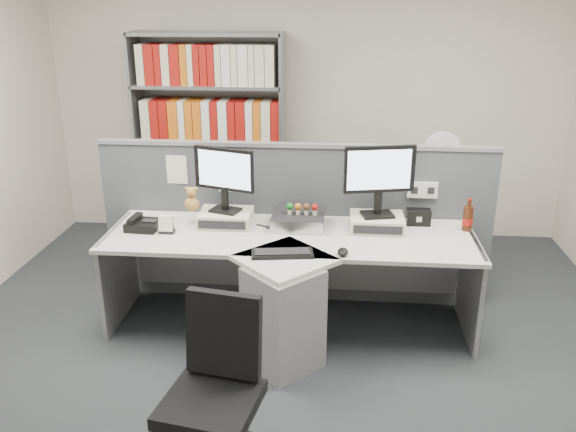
# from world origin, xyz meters

# --- Properties ---
(ground) EXTENTS (5.50, 5.50, 0.00)m
(ground) POSITION_xyz_m (0.00, 0.00, 0.00)
(ground) COLOR #32373B
(ground) RESTS_ON ground
(room_shell) EXTENTS (5.04, 5.54, 2.72)m
(room_shell) POSITION_xyz_m (0.00, 0.00, 1.79)
(room_shell) COLOR beige
(room_shell) RESTS_ON ground
(partition) EXTENTS (3.00, 0.08, 1.27)m
(partition) POSITION_xyz_m (0.00, 1.25, 0.65)
(partition) COLOR #4C4F56
(partition) RESTS_ON ground
(desk) EXTENTS (2.60, 1.20, 0.72)m
(desk) POSITION_xyz_m (0.00, 0.60, 0.46)
(desk) COLOR silver
(desk) RESTS_ON ground
(monitor_riser_left) EXTENTS (0.38, 0.31, 0.10)m
(monitor_riser_left) POSITION_xyz_m (-0.49, 0.98, 0.77)
(monitor_riser_left) COLOR beige
(monitor_riser_left) RESTS_ON desk
(monitor_riser_right) EXTENTS (0.38, 0.31, 0.10)m
(monitor_riser_right) POSITION_xyz_m (0.61, 0.98, 0.77)
(monitor_riser_right) COLOR beige
(monitor_riser_right) RESTS_ON desk
(monitor_left) EXTENTS (0.45, 0.21, 0.47)m
(monitor_left) POSITION_xyz_m (-0.49, 0.98, 1.10)
(monitor_left) COLOR black
(monitor_left) RESTS_ON monitor_riser_left
(monitor_right) EXTENTS (0.50, 0.20, 0.51)m
(monitor_right) POSITION_xyz_m (0.61, 0.98, 1.13)
(monitor_right) COLOR black
(monitor_right) RESTS_ON monitor_riser_right
(desktop_pc) EXTENTS (0.37, 0.33, 0.10)m
(desktop_pc) POSITION_xyz_m (0.04, 0.98, 0.77)
(desktop_pc) COLOR black
(desktop_pc) RESTS_ON desk
(figurines) EXTENTS (0.23, 0.05, 0.09)m
(figurines) POSITION_xyz_m (0.07, 0.96, 0.87)
(figurines) COLOR beige
(figurines) RESTS_ON desktop_pc
(keyboard) EXTENTS (0.42, 0.20, 0.03)m
(keyboard) POSITION_xyz_m (-0.02, 0.46, 0.73)
(keyboard) COLOR black
(keyboard) RESTS_ON desk
(mouse) EXTENTS (0.07, 0.11, 0.04)m
(mouse) POSITION_xyz_m (0.37, 0.50, 0.74)
(mouse) COLOR black
(mouse) RESTS_ON desk
(desk_phone) EXTENTS (0.23, 0.22, 0.10)m
(desk_phone) POSITION_xyz_m (-1.07, 0.83, 0.76)
(desk_phone) COLOR black
(desk_phone) RESTS_ON desk
(desk_calendar) EXTENTS (0.11, 0.08, 0.13)m
(desk_calendar) POSITION_xyz_m (-0.87, 0.77, 0.77)
(desk_calendar) COLOR black
(desk_calendar) RESTS_ON desk
(plush_toy) EXTENTS (0.11, 0.11, 0.18)m
(plush_toy) POSITION_xyz_m (-0.73, 0.97, 0.90)
(plush_toy) COLOR #B5843C
(plush_toy) RESTS_ON monitor_riser_left
(speaker) EXTENTS (0.17, 0.10, 0.12)m
(speaker) POSITION_xyz_m (0.92, 1.10, 0.78)
(speaker) COLOR black
(speaker) RESTS_ON desk
(cola_bottle) EXTENTS (0.07, 0.07, 0.24)m
(cola_bottle) POSITION_xyz_m (1.25, 1.01, 0.81)
(cola_bottle) COLOR #3F190A
(cola_bottle) RESTS_ON desk
(shelving_unit) EXTENTS (1.41, 0.40, 2.00)m
(shelving_unit) POSITION_xyz_m (-0.90, 2.44, 0.98)
(shelving_unit) COLOR gray
(shelving_unit) RESTS_ON ground
(filing_cabinet) EXTENTS (0.45, 0.61, 0.70)m
(filing_cabinet) POSITION_xyz_m (1.20, 1.99, 0.35)
(filing_cabinet) COLOR gray
(filing_cabinet) RESTS_ON ground
(desk_fan) EXTENTS (0.31, 0.19, 0.53)m
(desk_fan) POSITION_xyz_m (1.20, 1.99, 1.03)
(desk_fan) COLOR white
(desk_fan) RESTS_ON filing_cabinet
(office_chair) EXTENTS (0.61, 0.60, 0.92)m
(office_chair) POSITION_xyz_m (-0.24, -0.65, 0.49)
(office_chair) COLOR silver
(office_chair) RESTS_ON ground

